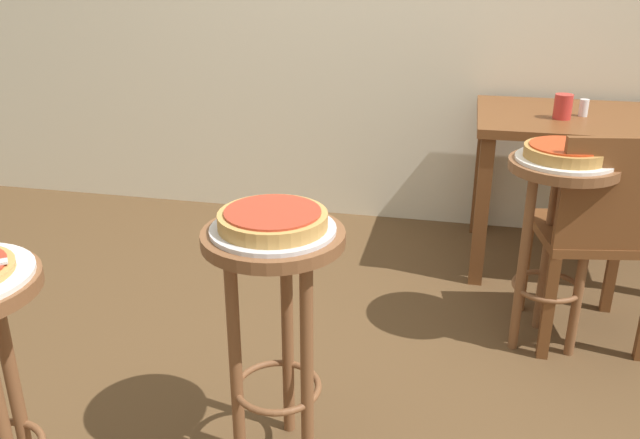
{
  "coord_description": "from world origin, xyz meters",
  "views": [
    {
      "loc": [
        0.35,
        -1.92,
        1.43
      ],
      "look_at": [
        -0.05,
        -0.1,
        0.66
      ],
      "focal_mm": 37.4,
      "sensor_mm": 36.0,
      "label": 1
    }
  ],
  "objects": [
    {
      "name": "serving_plate_middle",
      "position": [
        -0.11,
        -0.38,
        0.74
      ],
      "size": [
        0.33,
        0.33,
        0.01
      ],
      "primitive_type": "cylinder",
      "color": "silver",
      "rests_on": "stool_middle"
    },
    {
      "name": "wooden_chair",
      "position": [
        0.87,
        0.48,
        0.47
      ],
      "size": [
        0.46,
        0.46,
        0.85
      ],
      "color": "brown",
      "rests_on": "ground_plane"
    },
    {
      "name": "stool_middle",
      "position": [
        -0.11,
        -0.38,
        0.54
      ],
      "size": [
        0.38,
        0.38,
        0.74
      ],
      "color": "brown",
      "rests_on": "ground_plane"
    },
    {
      "name": "dining_table",
      "position": [
        0.94,
        1.2,
        0.62
      ],
      "size": [
        1.05,
        0.71,
        0.73
      ],
      "color": "brown",
      "rests_on": "ground_plane"
    },
    {
      "name": "ground_plane",
      "position": [
        0.0,
        0.0,
        0.0
      ],
      "size": [
        6.0,
        6.0,
        0.0
      ],
      "primitive_type": "plane",
      "color": "brown"
    },
    {
      "name": "stool_leftside",
      "position": [
        0.71,
        0.43,
        0.54
      ],
      "size": [
        0.38,
        0.38,
        0.74
      ],
      "color": "brown",
      "rests_on": "ground_plane"
    },
    {
      "name": "serving_plate_leftside",
      "position": [
        0.71,
        0.43,
        0.74
      ],
      "size": [
        0.34,
        0.34,
        0.01
      ],
      "primitive_type": "cylinder",
      "color": "white",
      "rests_on": "stool_leftside"
    },
    {
      "name": "cup_near_edge",
      "position": [
        0.77,
        1.11,
        0.78
      ],
      "size": [
        0.08,
        0.08,
        0.11
      ],
      "primitive_type": "cylinder",
      "color": "red",
      "rests_on": "dining_table"
    },
    {
      "name": "condiment_shaker",
      "position": [
        0.87,
        1.18,
        0.77
      ],
      "size": [
        0.04,
        0.04,
        0.08
      ],
      "primitive_type": "cylinder",
      "color": "white",
      "rests_on": "dining_table"
    },
    {
      "name": "pizza_middle",
      "position": [
        -0.11,
        -0.38,
        0.77
      ],
      "size": [
        0.29,
        0.29,
        0.05
      ],
      "color": "tan",
      "rests_on": "serving_plate_middle"
    },
    {
      "name": "pizza_leftside",
      "position": [
        0.71,
        0.43,
        0.77
      ],
      "size": [
        0.29,
        0.29,
        0.05
      ],
      "color": "#B78442",
      "rests_on": "serving_plate_leftside"
    }
  ]
}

